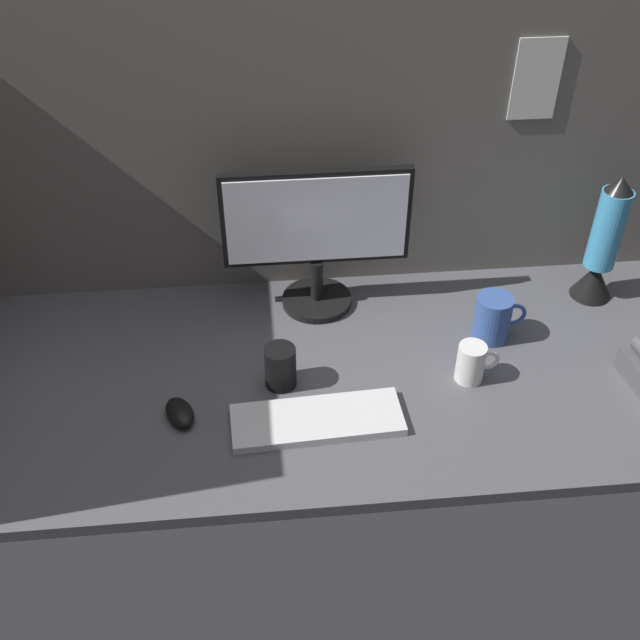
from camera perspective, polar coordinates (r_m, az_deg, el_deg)
The scene contains 9 objects.
ground_plane at distance 178.57cm, azimuth 1.23°, elevation -3.84°, with size 180.00×80.00×3.00cm, color #515156.
cubicle_wall_back at distance 187.15cm, azimuth 0.10°, elevation 12.87°, with size 180.00×5.50×74.51cm.
monitor at distance 184.16cm, azimuth -0.28°, elevation 6.65°, with size 45.90×18.00×37.68cm.
keyboard at distance 163.82cm, azimuth -0.22°, elevation -7.58°, with size 37.00×13.00×2.00cm, color silver.
mouse at distance 167.14cm, azimuth -10.58°, elevation -6.92°, with size 5.60×9.60×3.40cm, color black.
mug_ceramic_blue at distance 186.41cm, azimuth 12.99°, elevation 0.18°, with size 12.73×8.81×11.91cm.
mug_black_travel at distance 169.84cm, azimuth -3.01°, elevation -3.55°, with size 7.17×7.17×10.41cm.
mug_ceramic_white at distance 174.56cm, azimuth 11.42°, elevation -3.18°, with size 9.91×6.48×9.68cm.
lava_lamp at distance 203.17cm, azimuth 20.62°, elevation 5.09°, with size 10.60×10.60×34.69cm.
Camera 1 is at (-16.15, -129.29, 120.61)cm, focal length 42.24 mm.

